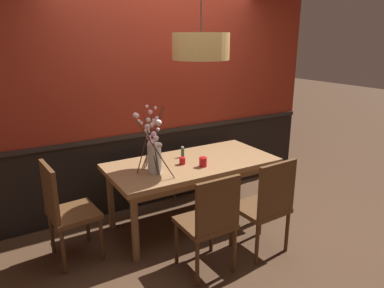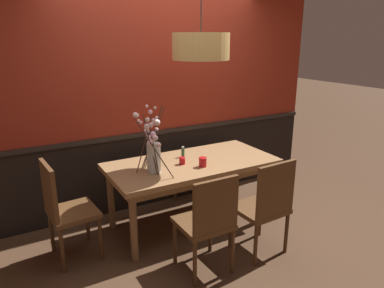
# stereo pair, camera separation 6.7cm
# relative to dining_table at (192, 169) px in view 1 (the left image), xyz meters

# --- Properties ---
(ground_plane) EXTENTS (24.00, 24.00, 0.00)m
(ground_plane) POSITION_rel_dining_table_xyz_m (0.00, 0.00, -0.65)
(ground_plane) COLOR #4C3321
(back_wall) EXTENTS (4.32, 0.14, 2.73)m
(back_wall) POSITION_rel_dining_table_xyz_m (0.00, 0.74, 0.71)
(back_wall) COLOR black
(back_wall) RESTS_ON ground
(dining_table) EXTENTS (1.80, 0.87, 0.73)m
(dining_table) POSITION_rel_dining_table_xyz_m (0.00, 0.00, 0.00)
(dining_table) COLOR #997047
(dining_table) RESTS_ON ground
(chair_near_side_left) EXTENTS (0.44, 0.42, 0.93)m
(chair_near_side_left) POSITION_rel_dining_table_xyz_m (-0.32, -0.83, -0.12)
(chair_near_side_left) COLOR brown
(chair_near_side_left) RESTS_ON ground
(chair_head_west_end) EXTENTS (0.44, 0.47, 0.97)m
(chair_head_west_end) POSITION_rel_dining_table_xyz_m (-1.34, -0.01, -0.11)
(chair_head_west_end) COLOR brown
(chair_head_west_end) RESTS_ON ground
(chair_near_side_right) EXTENTS (0.47, 0.45, 0.96)m
(chair_near_side_right) POSITION_rel_dining_table_xyz_m (0.31, -0.85, -0.12)
(chair_near_side_right) COLOR brown
(chair_near_side_right) RESTS_ON ground
(chair_far_side_right) EXTENTS (0.47, 0.47, 0.92)m
(chair_far_side_right) POSITION_rel_dining_table_xyz_m (0.25, 0.87, -0.13)
(chair_far_side_right) COLOR brown
(chair_far_side_right) RESTS_ON ground
(vase_with_blossoms) EXTENTS (0.42, 0.61, 0.66)m
(vase_with_blossoms) POSITION_rel_dining_table_xyz_m (-0.49, -0.08, 0.31)
(vase_with_blossoms) COLOR silver
(vase_with_blossoms) RESTS_ON dining_table
(candle_holder_nearer_center) EXTENTS (0.07, 0.07, 0.07)m
(candle_holder_nearer_center) POSITION_rel_dining_table_xyz_m (-0.13, -0.02, 0.12)
(candle_holder_nearer_center) COLOR red
(candle_holder_nearer_center) RESTS_ON dining_table
(candle_holder_nearer_edge) EXTENTS (0.08, 0.08, 0.10)m
(candle_holder_nearer_edge) POSITION_rel_dining_table_xyz_m (0.02, -0.19, 0.13)
(candle_holder_nearer_edge) COLOR red
(candle_holder_nearer_edge) RESTS_ON dining_table
(condiment_bottle) EXTENTS (0.04, 0.04, 0.12)m
(condiment_bottle) POSITION_rel_dining_table_xyz_m (-0.01, 0.18, 0.14)
(condiment_bottle) COLOR #2D5633
(condiment_bottle) RESTS_ON dining_table
(pendant_lamp) EXTENTS (0.56, 0.56, 0.93)m
(pendant_lamp) POSITION_rel_dining_table_xyz_m (0.08, -0.04, 1.27)
(pendant_lamp) COLOR tan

